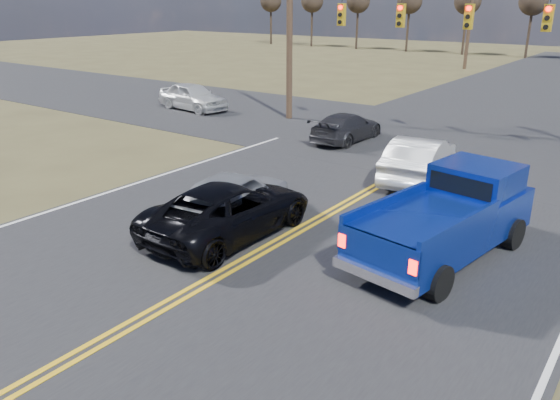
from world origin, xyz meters
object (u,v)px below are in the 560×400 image
Objects in this scene: black_suv at (229,209)px; dgrey_car_queue at (347,127)px; white_car_queue at (419,159)px; cross_car_west at (193,97)px; pickup_truck at (448,218)px; silver_suv at (232,196)px.

black_suv is 11.30m from dgrey_car_queue.
cross_car_west is (-15.64, 4.74, 0.01)m from white_car_queue.
white_car_queue is (-2.95, 5.35, -0.25)m from pickup_truck.
black_suv is (0.57, -0.78, -0.02)m from silver_suv.
silver_suv is 17.20m from cross_car_west.
silver_suv is at bearing -125.49° from cross_car_west.
cross_car_west is at bearing -48.66° from silver_suv.
dgrey_car_queue is 10.82m from cross_car_west.
silver_suv is 7.21m from white_car_queue.
cross_car_west is (-13.45, 12.18, 0.06)m from black_suv.
silver_suv is at bearing 59.06° from white_car_queue.
pickup_truck is at bearing 110.48° from white_car_queue.
pickup_truck is 1.25× the size of white_car_queue.
black_suv is at bearing 103.86° from dgrey_car_queue.
dgrey_car_queue is at bearing -85.39° from silver_suv.
cross_car_west is at bearing -41.68° from black_suv.
white_car_queue is (2.19, 7.44, 0.05)m from black_suv.
white_car_queue is 1.09× the size of dgrey_car_queue.
pickup_truck reaches higher than cross_car_west.
cross_car_west reaches higher than white_car_queue.
dgrey_car_queue is 0.94× the size of cross_car_west.
black_suv reaches higher than dgrey_car_queue.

